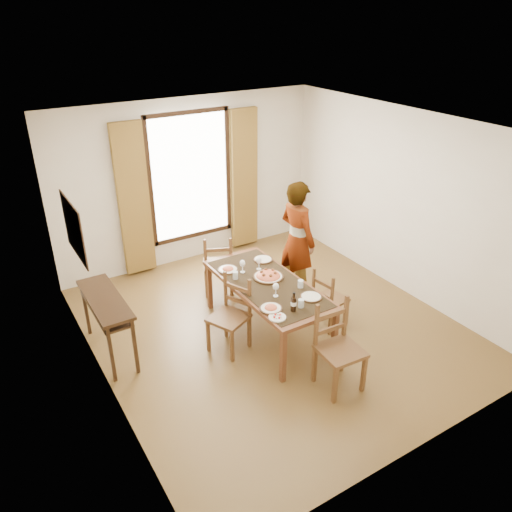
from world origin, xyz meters
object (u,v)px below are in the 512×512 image
man (297,240)px  dining_table (267,287)px  pasta_platter (268,274)px  console_table (106,306)px

man → dining_table: bearing=117.5°
pasta_platter → dining_table: bearing=-127.2°
console_table → pasta_platter: size_ratio=3.00×
dining_table → man: bearing=34.3°
console_table → pasta_platter: bearing=-15.6°
console_table → dining_table: 2.01m
dining_table → man: size_ratio=1.11×
console_table → pasta_platter: (1.98, -0.55, 0.12)m
pasta_platter → man: bearing=31.8°
dining_table → pasta_platter: pasta_platter is taller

